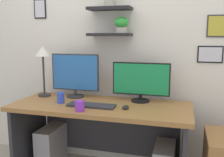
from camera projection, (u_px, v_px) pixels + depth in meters
The scene contains 10 objects.
back_wall_assembly at pixel (113, 39), 2.74m from camera, with size 4.40×0.24×2.70m.
desk at pixel (102, 124), 2.52m from camera, with size 1.67×0.68×0.75m.
monitor_left at pixel (75, 75), 2.69m from camera, with size 0.51×0.18×0.45m.
monitor_right at pixel (141, 81), 2.51m from camera, with size 0.56×0.18×0.38m.
keyboard at pixel (91, 105), 2.36m from camera, with size 0.44×0.14×0.02m, color #2D2D33.
computer_mouse at pixel (126, 107), 2.28m from camera, with size 0.06×0.09×0.03m, color black.
desk_lamp at pixel (43, 57), 2.70m from camera, with size 0.16×0.16×0.53m.
coffee_mug at pixel (80, 106), 2.21m from camera, with size 0.08×0.08×0.09m, color purple.
pen_cup at pixel (61, 98), 2.47m from camera, with size 0.07×0.07×0.10m, color blue.
computer_tower_left at pixel (51, 147), 2.75m from camera, with size 0.18×0.40×0.44m, color #99999E.
Camera 1 is at (0.74, -2.24, 1.39)m, focal length 41.57 mm.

